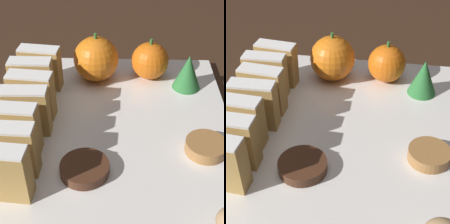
{
  "view_description": "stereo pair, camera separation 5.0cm",
  "coord_description": "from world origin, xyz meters",
  "views": [
    {
      "loc": [
        0.01,
        -0.4,
        0.35
      ],
      "look_at": [
        0.0,
        0.0,
        0.04
      ],
      "focal_mm": 60.0,
      "sensor_mm": 36.0,
      "label": 1
    },
    {
      "loc": [
        0.06,
        -0.39,
        0.35
      ],
      "look_at": [
        0.0,
        0.0,
        0.04
      ],
      "focal_mm": 60.0,
      "sensor_mm": 36.0,
      "label": 2
    }
  ],
  "objects": [
    {
      "name": "stollen_slice_front",
      "position": [
        -0.12,
        -0.12,
        0.05
      ],
      "size": [
        0.06,
        0.03,
        0.07
      ],
      "color": "tan",
      "rests_on": "serving_platter"
    },
    {
      "name": "stollen_slice_third",
      "position": [
        -0.12,
        -0.04,
        0.05
      ],
      "size": [
        0.06,
        0.03,
        0.07
      ],
      "color": "tan",
      "rests_on": "serving_platter"
    },
    {
      "name": "serving_platter",
      "position": [
        0.0,
        0.0,
        0.01
      ],
      "size": [
        0.34,
        0.39,
        0.01
      ],
      "color": "white",
      "rests_on": "ground_plane"
    },
    {
      "name": "chocolate_cookie",
      "position": [
        -0.03,
        -0.08,
        0.02
      ],
      "size": [
        0.06,
        0.06,
        0.01
      ],
      "color": "#472819",
      "rests_on": "serving_platter"
    },
    {
      "name": "orange_near",
      "position": [
        0.06,
        0.14,
        0.04
      ],
      "size": [
        0.06,
        0.06,
        0.07
      ],
      "color": "orange",
      "rests_on": "serving_platter"
    },
    {
      "name": "gingerbread_cookie",
      "position": [
        0.12,
        -0.04,
        0.02
      ],
      "size": [
        0.05,
        0.05,
        0.02
      ],
      "color": "#A3703D",
      "rests_on": "serving_platter"
    },
    {
      "name": "stollen_slice_sixth",
      "position": [
        -0.12,
        0.07,
        0.05
      ],
      "size": [
        0.06,
        0.02,
        0.07
      ],
      "color": "tan",
      "rests_on": "serving_platter"
    },
    {
      "name": "evergreen_sprig",
      "position": [
        0.12,
        0.11,
        0.04
      ],
      "size": [
        0.04,
        0.04,
        0.06
      ],
      "color": "#2D7538",
      "rests_on": "serving_platter"
    },
    {
      "name": "stollen_slice_second",
      "position": [
        -0.12,
        -0.08,
        0.05
      ],
      "size": [
        0.06,
        0.03,
        0.07
      ],
      "color": "tan",
      "rests_on": "serving_platter"
    },
    {
      "name": "ground_plane",
      "position": [
        0.0,
        0.0,
        0.0
      ],
      "size": [
        6.0,
        6.0,
        0.0
      ],
      "primitive_type": "plane",
      "color": "#382316"
    },
    {
      "name": "stollen_slice_back",
      "position": [
        -0.11,
        0.1,
        0.05
      ],
      "size": [
        0.07,
        0.03,
        0.07
      ],
      "color": "tan",
      "rests_on": "serving_platter"
    },
    {
      "name": "orange_far",
      "position": [
        -0.03,
        0.13,
        0.05
      ],
      "size": [
        0.07,
        0.07,
        0.08
      ],
      "color": "orange",
      "rests_on": "serving_platter"
    },
    {
      "name": "stollen_slice_fourth",
      "position": [
        -0.11,
        -0.01,
        0.05
      ],
      "size": [
        0.06,
        0.03,
        0.07
      ],
      "color": "tan",
      "rests_on": "serving_platter"
    },
    {
      "name": "stollen_slice_fifth",
      "position": [
        -0.11,
        0.03,
        0.05
      ],
      "size": [
        0.06,
        0.03,
        0.07
      ],
      "color": "tan",
      "rests_on": "serving_platter"
    }
  ]
}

